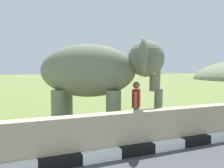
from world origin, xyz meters
TOP-DOWN VIEW (x-y plane):
  - striped_curb at (-0.35, 3.81)m, footprint 16.20×0.20m
  - barrier_parapet at (2.00, 4.11)m, footprint 28.00×0.36m
  - elephant at (1.71, 6.01)m, footprint 4.00×3.32m
  - person_handler at (2.85, 5.60)m, footprint 0.44×0.58m

SIDE VIEW (x-z plane):
  - striped_curb at x=-0.35m, z-range 0.00..0.24m
  - barrier_parapet at x=2.00m, z-range 0.00..1.00m
  - person_handler at x=2.85m, z-range 0.10..1.75m
  - elephant at x=1.71m, z-range 0.47..3.45m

